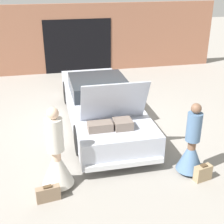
{
  "coord_description": "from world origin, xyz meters",
  "views": [
    {
      "loc": [
        -1.45,
        -7.96,
        3.94
      ],
      "look_at": [
        0.0,
        -1.45,
        0.94
      ],
      "focal_mm": 50.0,
      "sensor_mm": 36.0,
      "label": 1
    }
  ],
  "objects_px": {
    "car": "(101,103)",
    "suitcase_beside_left_person": "(48,194)",
    "person_right": "(191,149)",
    "person_left": "(57,160)",
    "suitcase_beside_right_person": "(203,173)"
  },
  "relations": [
    {
      "from": "person_right",
      "to": "suitcase_beside_right_person",
      "type": "height_order",
      "value": "person_right"
    },
    {
      "from": "person_left",
      "to": "suitcase_beside_left_person",
      "type": "height_order",
      "value": "person_left"
    },
    {
      "from": "car",
      "to": "person_right",
      "type": "relative_size",
      "value": 3.37
    },
    {
      "from": "suitcase_beside_left_person",
      "to": "suitcase_beside_right_person",
      "type": "relative_size",
      "value": 1.19
    },
    {
      "from": "person_left",
      "to": "suitcase_beside_right_person",
      "type": "height_order",
      "value": "person_left"
    },
    {
      "from": "person_right",
      "to": "person_left",
      "type": "bearing_deg",
      "value": 81.03
    },
    {
      "from": "suitcase_beside_left_person",
      "to": "suitcase_beside_right_person",
      "type": "height_order",
      "value": "suitcase_beside_right_person"
    },
    {
      "from": "car",
      "to": "suitcase_beside_right_person",
      "type": "relative_size",
      "value": 13.73
    },
    {
      "from": "car",
      "to": "person_right",
      "type": "xyz_separation_m",
      "value": [
        1.39,
        -2.86,
        0.01
      ]
    },
    {
      "from": "car",
      "to": "suitcase_beside_right_person",
      "type": "height_order",
      "value": "car"
    },
    {
      "from": "car",
      "to": "person_left",
      "type": "height_order",
      "value": "car"
    },
    {
      "from": "suitcase_beside_left_person",
      "to": "car",
      "type": "bearing_deg",
      "value": 63.03
    },
    {
      "from": "suitcase_beside_right_person",
      "to": "suitcase_beside_left_person",
      "type": "bearing_deg",
      "value": 179.17
    },
    {
      "from": "car",
      "to": "suitcase_beside_left_person",
      "type": "xyz_separation_m",
      "value": [
        -1.6,
        -3.14,
        -0.41
      ]
    },
    {
      "from": "suitcase_beside_right_person",
      "to": "person_right",
      "type": "bearing_deg",
      "value": 113.85
    }
  ]
}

